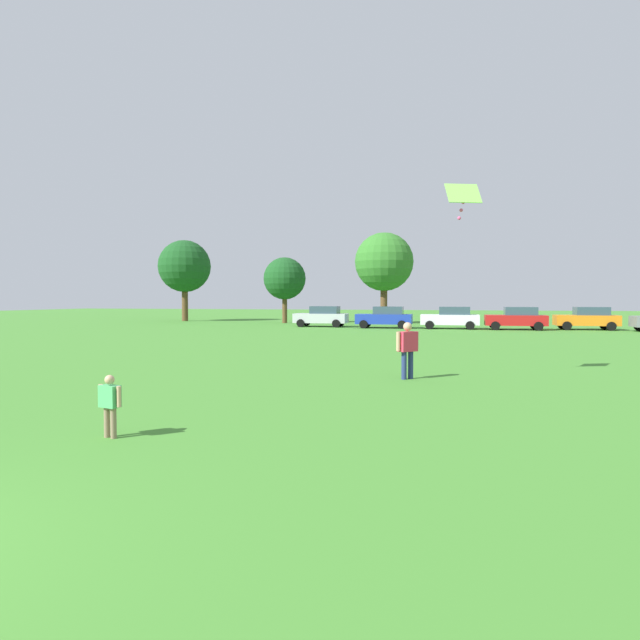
{
  "coord_description": "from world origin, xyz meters",
  "views": [
    {
      "loc": [
        5.64,
        -2.67,
        2.25
      ],
      "look_at": [
        2.4,
        10.67,
        1.71
      ],
      "focal_mm": 30.07,
      "sensor_mm": 36.0,
      "label": 1
    }
  ],
  "objects_px": {
    "parked_car_orange_4": "(587,318)",
    "parked_car_red_3": "(517,318)",
    "tree_center": "(285,279)",
    "tree_far_right": "(384,262)",
    "parked_car_white_2": "(451,318)",
    "parked_car_blue_1": "(385,317)",
    "parked_car_silver_0": "(322,316)",
    "tree_far_left": "(185,266)",
    "kite": "(463,196)",
    "child_kite_flyer": "(110,401)",
    "adult_bystander": "(407,345)"
  },
  "relations": [
    {
      "from": "adult_bystander",
      "to": "tree_far_right",
      "type": "bearing_deg",
      "value": -125.37
    },
    {
      "from": "tree_far_right",
      "to": "parked_car_white_2",
      "type": "bearing_deg",
      "value": -51.4
    },
    {
      "from": "parked_car_silver_0",
      "to": "tree_far_right",
      "type": "relative_size",
      "value": 0.52
    },
    {
      "from": "tree_center",
      "to": "tree_far_right",
      "type": "xyz_separation_m",
      "value": [
        9.23,
        0.95,
        1.46
      ]
    },
    {
      "from": "tree_far_right",
      "to": "child_kite_flyer",
      "type": "bearing_deg",
      "value": -89.22
    },
    {
      "from": "parked_car_silver_0",
      "to": "tree_far_right",
      "type": "xyz_separation_m",
      "value": [
        4.23,
        6.81,
        4.78
      ]
    },
    {
      "from": "parked_car_white_2",
      "to": "tree_far_right",
      "type": "distance_m",
      "value": 10.72
    },
    {
      "from": "parked_car_silver_0",
      "to": "tree_center",
      "type": "bearing_deg",
      "value": -49.47
    },
    {
      "from": "parked_car_blue_1",
      "to": "tree_far_left",
      "type": "bearing_deg",
      "value": -21.81
    },
    {
      "from": "tree_far_left",
      "to": "tree_far_right",
      "type": "xyz_separation_m",
      "value": [
        20.65,
        -1.14,
        0.03
      ]
    },
    {
      "from": "tree_far_right",
      "to": "parked_car_red_3",
      "type": "bearing_deg",
      "value": -35.46
    },
    {
      "from": "tree_far_left",
      "to": "tree_far_right",
      "type": "relative_size",
      "value": 1.0
    },
    {
      "from": "parked_car_orange_4",
      "to": "parked_car_red_3",
      "type": "bearing_deg",
      "value": 12.78
    },
    {
      "from": "parked_car_white_2",
      "to": "parked_car_red_3",
      "type": "relative_size",
      "value": 1.0
    },
    {
      "from": "adult_bystander",
      "to": "tree_far_left",
      "type": "height_order",
      "value": "tree_far_left"
    },
    {
      "from": "parked_car_blue_1",
      "to": "tree_center",
      "type": "bearing_deg",
      "value": -32.71
    },
    {
      "from": "parked_car_orange_4",
      "to": "tree_far_right",
      "type": "height_order",
      "value": "tree_far_right"
    },
    {
      "from": "adult_bystander",
      "to": "parked_car_silver_0",
      "type": "height_order",
      "value": "parked_car_silver_0"
    },
    {
      "from": "parked_car_blue_1",
      "to": "parked_car_silver_0",
      "type": "bearing_deg",
      "value": -7.86
    },
    {
      "from": "child_kite_flyer",
      "to": "kite",
      "type": "distance_m",
      "value": 10.85
    },
    {
      "from": "tree_center",
      "to": "parked_car_orange_4",
      "type": "bearing_deg",
      "value": -12.46
    },
    {
      "from": "parked_car_white_2",
      "to": "parked_car_orange_4",
      "type": "bearing_deg",
      "value": -173.94
    },
    {
      "from": "parked_car_red_3",
      "to": "tree_center",
      "type": "bearing_deg",
      "value": -18.47
    },
    {
      "from": "parked_car_blue_1",
      "to": "parked_car_white_2",
      "type": "xyz_separation_m",
      "value": [
        4.98,
        0.03,
        0.0
      ]
    },
    {
      "from": "kite",
      "to": "parked_car_orange_4",
      "type": "relative_size",
      "value": 0.24
    },
    {
      "from": "parked_car_blue_1",
      "to": "tree_far_left",
      "type": "xyz_separation_m",
      "value": [
        -21.65,
        8.66,
        4.75
      ]
    },
    {
      "from": "parked_car_white_2",
      "to": "adult_bystander",
      "type": "bearing_deg",
      "value": 87.34
    },
    {
      "from": "parked_car_red_3",
      "to": "tree_center",
      "type": "distance_m",
      "value": 21.25
    },
    {
      "from": "parked_car_silver_0",
      "to": "tree_far_left",
      "type": "relative_size",
      "value": 0.52
    },
    {
      "from": "kite",
      "to": "parked_car_white_2",
      "type": "distance_m",
      "value": 26.39
    },
    {
      "from": "adult_bystander",
      "to": "parked_car_white_2",
      "type": "xyz_separation_m",
      "value": [
        1.23,
        26.54,
        -0.09
      ]
    },
    {
      "from": "adult_bystander",
      "to": "parked_car_red_3",
      "type": "bearing_deg",
      "value": -145.95
    },
    {
      "from": "parked_car_red_3",
      "to": "tree_far_left",
      "type": "distance_m",
      "value": 32.86
    },
    {
      "from": "kite",
      "to": "tree_far_right",
      "type": "relative_size",
      "value": 0.13
    },
    {
      "from": "parked_car_silver_0",
      "to": "tree_center",
      "type": "distance_m",
      "value": 8.39
    },
    {
      "from": "kite",
      "to": "parked_car_silver_0",
      "type": "relative_size",
      "value": 0.24
    },
    {
      "from": "child_kite_flyer",
      "to": "adult_bystander",
      "type": "distance_m",
      "value": 8.67
    },
    {
      "from": "parked_car_silver_0",
      "to": "parked_car_orange_4",
      "type": "relative_size",
      "value": 1.0
    },
    {
      "from": "parked_car_silver_0",
      "to": "adult_bystander",
      "type": "bearing_deg",
      "value": 108.25
    },
    {
      "from": "tree_center",
      "to": "tree_far_right",
      "type": "height_order",
      "value": "tree_far_right"
    },
    {
      "from": "parked_car_silver_0",
      "to": "tree_far_left",
      "type": "distance_m",
      "value": 18.85
    },
    {
      "from": "adult_bystander",
      "to": "parked_car_white_2",
      "type": "height_order",
      "value": "parked_car_white_2"
    },
    {
      "from": "parked_car_red_3",
      "to": "child_kite_flyer",
      "type": "bearing_deg",
      "value": 73.45
    },
    {
      "from": "tree_far_left",
      "to": "tree_center",
      "type": "distance_m",
      "value": 11.69
    },
    {
      "from": "kite",
      "to": "parked_car_blue_1",
      "type": "relative_size",
      "value": 0.24
    },
    {
      "from": "parked_car_silver_0",
      "to": "parked_car_blue_1",
      "type": "height_order",
      "value": "same"
    },
    {
      "from": "parked_car_blue_1",
      "to": "parked_car_red_3",
      "type": "distance_m",
      "value": 9.67
    },
    {
      "from": "parked_car_blue_1",
      "to": "parked_car_orange_4",
      "type": "bearing_deg",
      "value": -175.86
    },
    {
      "from": "parked_car_silver_0",
      "to": "parked_car_orange_4",
      "type": "xyz_separation_m",
      "value": [
        19.93,
        0.34,
        0.0
      ]
    },
    {
      "from": "parked_car_orange_4",
      "to": "parked_car_white_2",
      "type": "bearing_deg",
      "value": 6.06
    }
  ]
}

